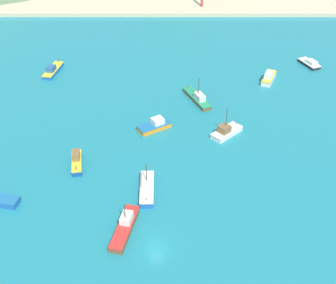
{
  "coord_description": "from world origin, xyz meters",
  "views": [
    {
      "loc": [
        1.85,
        -47.08,
        54.72
      ],
      "look_at": [
        2.02,
        26.92,
        1.59
      ],
      "focal_mm": 46.99,
      "sensor_mm": 36.0,
      "label": 1
    }
  ],
  "objects": [
    {
      "name": "fishing_boat_4",
      "position": [
        14.48,
        31.81,
        0.9
      ],
      "size": [
        7.53,
        7.34,
        6.84
      ],
      "color": "silver",
      "rests_on": "ground"
    },
    {
      "name": "ground",
      "position": [
        0.0,
        30.0,
        -0.25
      ],
      "size": [
        260.0,
        280.0,
        0.5
      ],
      "color": "teal"
    },
    {
      "name": "fishing_boat_1",
      "position": [
        41.73,
        66.19,
        0.69
      ],
      "size": [
        5.38,
        7.52,
        1.83
      ],
      "color": "#232328",
      "rests_on": "ground"
    },
    {
      "name": "fishing_boat_14",
      "position": [
        28.45,
        56.93,
        1.04
      ],
      "size": [
        5.33,
        8.22,
        2.82
      ],
      "color": "silver",
      "rests_on": "ground"
    },
    {
      "name": "fishing_boat_12",
      "position": [
        -5.3,
        3.87,
        0.83
      ],
      "size": [
        4.56,
        10.43,
        5.45
      ],
      "color": "brown",
      "rests_on": "ground"
    },
    {
      "name": "fishing_boat_8",
      "position": [
        -29.64,
        61.74,
        0.78
      ],
      "size": [
        4.21,
        9.96,
        2.35
      ],
      "color": "#1E5BA8",
      "rests_on": "ground"
    },
    {
      "name": "fishing_boat_9",
      "position": [
        9.06,
        46.41,
        0.83
      ],
      "size": [
        6.72,
        11.11,
        6.52
      ],
      "color": "brown",
      "rests_on": "ground"
    },
    {
      "name": "fishing_boat_2",
      "position": [
        -16.23,
        21.29,
        0.96
      ],
      "size": [
        3.1,
        7.46,
        2.66
      ],
      "color": "#14478C",
      "rests_on": "ground"
    },
    {
      "name": "beach_strip",
      "position": [
        0.0,
        116.79,
        0.6
      ],
      "size": [
        247.0,
        23.31,
        1.2
      ],
      "primitive_type": "cube",
      "color": "#C6B793",
      "rests_on": "ground"
    },
    {
      "name": "fishing_boat_3",
      "position": [
        -1.06,
        34.28,
        0.86
      ],
      "size": [
        7.92,
        6.56,
        2.44
      ],
      "color": "orange",
      "rests_on": "ground"
    },
    {
      "name": "fishing_boat_7",
      "position": [
        -2.04,
        13.61,
        0.95
      ],
      "size": [
        2.65,
        9.08,
        6.24
      ],
      "color": "#1E5BA8",
      "rests_on": "ground"
    }
  ]
}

